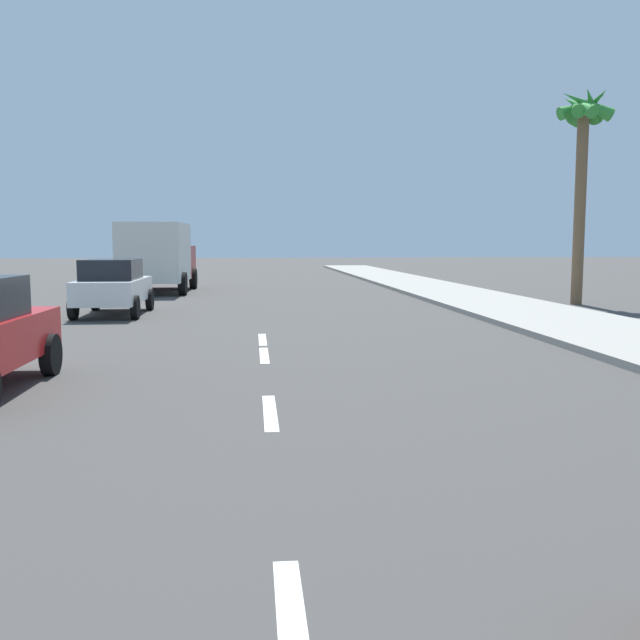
{
  "coord_description": "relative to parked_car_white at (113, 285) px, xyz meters",
  "views": [
    {
      "loc": [
        -0.19,
        3.17,
        2.02
      ],
      "look_at": [
        0.61,
        11.5,
        1.1
      ],
      "focal_mm": 39.31,
      "sensor_mm": 36.0,
      "label": 1
    }
  ],
  "objects": [
    {
      "name": "lane_stripe_3",
      "position": [
        4.11,
        -11.89,
        -0.83
      ],
      "size": [
        0.16,
        1.8,
        0.01
      ],
      "primitive_type": "cube",
      "color": "white",
      "rests_on": "ground"
    },
    {
      "name": "palm_tree_far",
      "position": [
        14.58,
        2.02,
        4.64
      ],
      "size": [
        1.75,
        1.88,
        7.05
      ],
      "color": "brown",
      "rests_on": "ground"
    },
    {
      "name": "delivery_truck",
      "position": [
        0.05,
        9.17,
        0.67
      ],
      "size": [
        2.78,
        6.29,
        2.8
      ],
      "rotation": [
        0.0,
        0.0,
        -0.02
      ],
      "color": "maroon",
      "rests_on": "ground"
    },
    {
      "name": "lane_stripe_4",
      "position": [
        4.11,
        -7.6,
        -0.83
      ],
      "size": [
        0.16,
        1.8,
        0.01
      ],
      "primitive_type": "cube",
      "color": "white",
      "rests_on": "ground"
    },
    {
      "name": "lane_stripe_5",
      "position": [
        4.11,
        -5.5,
        -0.83
      ],
      "size": [
        0.16,
        1.8,
        0.01
      ],
      "primitive_type": "cube",
      "color": "white",
      "rests_on": "ground"
    },
    {
      "name": "ground_plane",
      "position": [
        4.11,
        -3.3,
        -0.83
      ],
      "size": [
        160.0,
        160.0,
        0.0
      ],
      "primitive_type": "plane",
      "color": "#423F3D"
    },
    {
      "name": "parked_car_white",
      "position": [
        0.0,
        0.0,
        0.0
      ],
      "size": [
        1.8,
        3.83,
        1.57
      ],
      "rotation": [
        0.0,
        0.0,
        -0.0
      ],
      "color": "white",
      "rests_on": "ground"
    },
    {
      "name": "sidewalk_strip",
      "position": [
        11.67,
        -1.3,
        -0.76
      ],
      "size": [
        3.6,
        80.0,
        0.14
      ],
      "primitive_type": "cube",
      "color": "#9E998E",
      "rests_on": "ground"
    }
  ]
}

